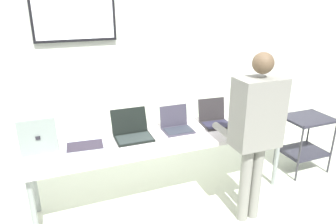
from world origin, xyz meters
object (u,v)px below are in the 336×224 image
object	(u,v)px
laptop_station_1	(132,131)
laptop_station_4	(251,113)
laptop_station_3	(215,119)
laptop_station_0	(84,139)
laptop_station_2	(176,125)
storage_cart	(305,135)
person	(256,125)
workbench	(163,140)
equipment_box	(38,132)

from	to	relation	value
laptop_station_1	laptop_station_4	world-z (taller)	laptop_station_1
laptop_station_3	laptop_station_4	world-z (taller)	laptop_station_3
laptop_station_0	laptop_station_2	bearing A→B (deg)	0.24
laptop_station_0	storage_cart	xyz separation A→B (m)	(2.66, -0.18, -0.34)
person	workbench	bearing A→B (deg)	137.07
laptop_station_1	person	world-z (taller)	person
person	laptop_station_4	bearing A→B (deg)	56.01
workbench	equipment_box	world-z (taller)	equipment_box
laptop_station_1	equipment_box	bearing A→B (deg)	175.08
laptop_station_0	person	bearing A→B (deg)	-26.19
equipment_box	person	bearing A→B (deg)	-23.11
equipment_box	laptop_station_1	world-z (taller)	equipment_box
workbench	person	world-z (taller)	person
equipment_box	laptop_station_0	size ratio (longest dim) A/B	0.87
laptop_station_1	laptop_station_2	world-z (taller)	laptop_station_1
workbench	laptop_station_2	bearing A→B (deg)	27.62
equipment_box	person	xyz separation A→B (m)	(1.86, -0.79, 0.10)
equipment_box	laptop_station_2	bearing A→B (deg)	-3.09
workbench	laptop_station_3	distance (m)	0.67
equipment_box	laptop_station_4	xyz separation A→B (m)	(2.35, -0.07, -0.11)
laptop_station_3	storage_cart	world-z (taller)	laptop_station_3
laptop_station_0	laptop_station_2	size ratio (longest dim) A/B	1.24
laptop_station_1	laptop_station_2	xyz separation A→B (m)	(0.49, 0.00, -0.00)
equipment_box	storage_cart	size ratio (longest dim) A/B	0.47
laptop_station_3	laptop_station_4	distance (m)	0.50
laptop_station_0	storage_cart	distance (m)	2.68
workbench	laptop_station_1	size ratio (longest dim) A/B	7.43
workbench	laptop_station_4	size ratio (longest dim) A/B	7.20
workbench	laptop_station_2	world-z (taller)	laptop_station_2
laptop_station_3	person	size ratio (longest dim) A/B	0.20
workbench	laptop_station_0	distance (m)	0.80
laptop_station_4	person	distance (m)	0.89
laptop_station_1	storage_cart	size ratio (longest dim) A/B	0.53
workbench	laptop_station_4	world-z (taller)	laptop_station_4
laptop_station_0	laptop_station_4	bearing A→B (deg)	0.16
laptop_station_1	laptop_station_3	size ratio (longest dim) A/B	1.10
laptop_station_2	storage_cart	distance (m)	1.72
laptop_station_1	workbench	bearing A→B (deg)	-17.51
laptop_station_2	laptop_station_4	bearing A→B (deg)	0.09
equipment_box	laptop_station_0	xyz separation A→B (m)	(0.41, -0.08, -0.11)
laptop_station_2	laptop_station_4	distance (m)	0.97
workbench	equipment_box	size ratio (longest dim) A/B	8.27
equipment_box	person	world-z (taller)	person
laptop_station_0	laptop_station_4	size ratio (longest dim) A/B	1.00
equipment_box	laptop_station_1	bearing A→B (deg)	-4.92
laptop_station_2	person	size ratio (longest dim) A/B	0.19
storage_cart	laptop_station_2	bearing A→B (deg)	173.75
workbench	person	size ratio (longest dim) A/B	1.68
workbench	laptop_station_1	bearing A→B (deg)	162.49
workbench	storage_cart	bearing A→B (deg)	-2.63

